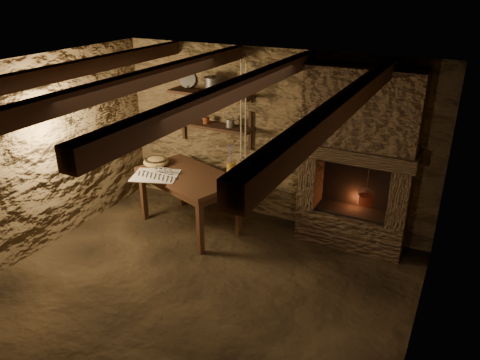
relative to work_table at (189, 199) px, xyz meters
The scene contains 25 objects.
floor 1.52m from the work_table, 54.72° to the right, with size 4.50×4.50×0.00m, color black.
back_wall 1.40m from the work_table, 43.71° to the left, with size 4.50×0.04×2.40m, color #503C25.
front_wall 3.39m from the work_table, 75.19° to the right, with size 4.50×0.04×2.40m, color #503C25.
left_wall 2.00m from the work_table, 139.68° to the right, with size 0.04×4.00×2.40m, color #503C25.
right_wall 3.40m from the work_table, 21.09° to the right, with size 0.04×4.00×2.40m, color #503C25.
ceiling 2.45m from the work_table, 54.72° to the right, with size 4.50×4.00×0.04m, color black.
beam_far_left 2.32m from the work_table, 118.80° to the right, with size 0.14×3.95×0.16m, color black.
beam_mid_left 2.25m from the work_table, 73.91° to the right, with size 0.14×3.95×0.16m, color black.
beam_mid_right 2.60m from the work_table, 41.59° to the right, with size 0.14×3.95×0.16m, color black.
beam_far_right 3.23m from the work_table, 26.97° to the right, with size 0.14×3.95×0.16m, color black.
shelf_lower 1.08m from the work_table, 90.53° to the left, with size 1.25×0.30×0.04m, color black.
shelf_upper 1.47m from the work_table, 90.53° to the left, with size 1.25×0.30×0.04m, color black.
hearth 2.31m from the work_table, 15.37° to the left, with size 1.43×0.51×2.30m.
work_table is the anchor object (origin of this frame).
linen_cloth 0.57m from the work_table, 144.04° to the right, with size 0.59×0.48×0.01m, color beige.
pewter_cutlery_row 0.59m from the work_table, 142.06° to the right, with size 0.49×0.19×0.01m, color gray, non-canonical shape.
drinking_glasses 0.55m from the work_table, 157.09° to the right, with size 0.19×0.06×0.08m, color white, non-canonical shape.
stoneware_jug 0.80m from the work_table, 20.47° to the left, with size 0.16×0.16×0.43m.
wooden_bowl 0.72m from the work_table, behind, with size 0.36×0.36×0.13m, color olive.
iron_stockpot 1.58m from the work_table, 85.45° to the left, with size 0.26×0.26×0.20m, color #302E2B.
tin_pan 1.69m from the work_table, 120.20° to the left, with size 0.24×0.24×0.03m, color gray.
small_kettle 1.18m from the work_table, 65.20° to the left, with size 0.16×0.12×0.17m, color gray, non-canonical shape.
rusty_tin 1.14m from the work_table, 97.77° to the left, with size 0.09×0.09×0.09m, color #602613.
red_pot 2.33m from the work_table, 13.14° to the left, with size 0.22×0.22×0.54m.
hanging_ropes 1.64m from the work_table, ahead, with size 0.08×0.08×1.20m, color beige, non-canonical shape.
Camera 1 is at (2.39, -3.63, 3.22)m, focal length 35.00 mm.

